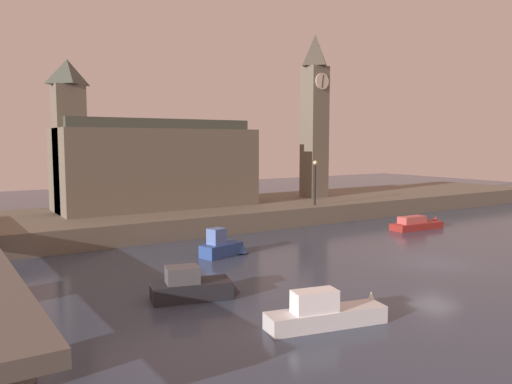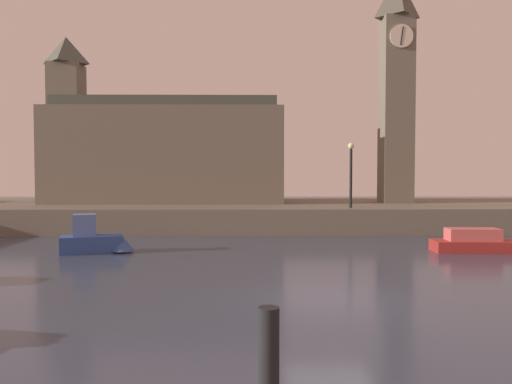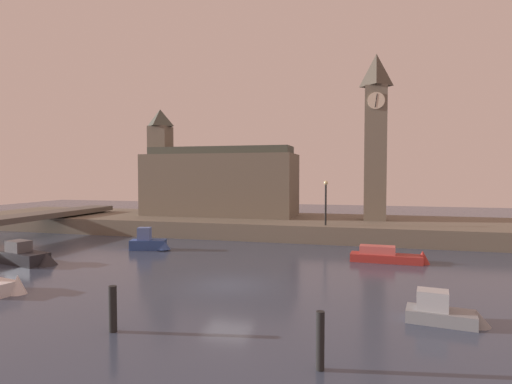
# 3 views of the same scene
# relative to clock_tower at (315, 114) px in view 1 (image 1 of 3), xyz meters

# --- Properties ---
(ground_plane) EXTENTS (120.00, 120.00, 0.00)m
(ground_plane) POSITION_rel_clock_tower_xyz_m (-7.80, -20.48, -9.58)
(ground_plane) COLOR #384256
(far_embankment) EXTENTS (70.00, 12.00, 1.50)m
(far_embankment) POSITION_rel_clock_tower_xyz_m (-7.80, -0.48, -8.83)
(far_embankment) COLOR #6B6051
(far_embankment) RESTS_ON ground
(clock_tower) EXTENTS (2.23, 2.28, 15.65)m
(clock_tower) POSITION_rel_clock_tower_xyz_m (0.00, 0.00, 0.00)
(clock_tower) COLOR #6B6051
(clock_tower) RESTS_ON far_embankment
(parliament_hall) EXTENTS (16.15, 5.96, 11.49)m
(parliament_hall) POSITION_rel_clock_tower_xyz_m (-16.39, 0.87, -4.44)
(parliament_hall) COLOR #6B6051
(parliament_hall) RESTS_ON far_embankment
(streetlamp) EXTENTS (0.36, 0.36, 3.81)m
(streetlamp) POSITION_rel_clock_tower_xyz_m (-4.12, -5.18, -5.70)
(streetlamp) COLOR black
(streetlamp) RESTS_ON far_embankment
(boat_ferry_white) EXTENTS (5.39, 2.10, 1.71)m
(boat_ferry_white) POSITION_rel_clock_tower_xyz_m (-19.19, -24.71, -9.11)
(boat_ferry_white) COLOR silver
(boat_ferry_white) RESTS_ON ground
(boat_tour_blue) EXTENTS (3.43, 1.84, 1.72)m
(boat_tour_blue) POSITION_rel_clock_tower_xyz_m (-16.95, -12.16, -9.03)
(boat_tour_blue) COLOR #2D4C93
(boat_tour_blue) RESTS_ON ground
(boat_dinghy_red) EXTENTS (5.30, 1.60, 1.36)m
(boat_dinghy_red) POSITION_rel_clock_tower_xyz_m (1.12, -12.18, -9.22)
(boat_dinghy_red) COLOR maroon
(boat_dinghy_red) RESTS_ON ground
(boat_barge_dark) EXTENTS (4.44, 2.32, 1.52)m
(boat_barge_dark) POSITION_rel_clock_tower_xyz_m (-22.05, -18.91, -9.06)
(boat_barge_dark) COLOR #232328
(boat_barge_dark) RESTS_ON ground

